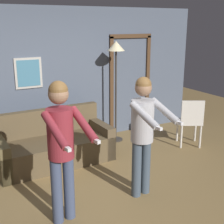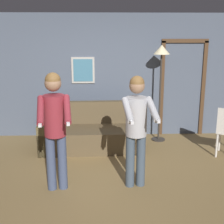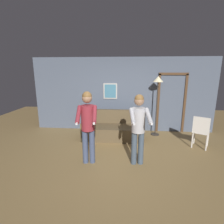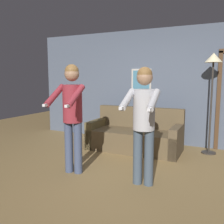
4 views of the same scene
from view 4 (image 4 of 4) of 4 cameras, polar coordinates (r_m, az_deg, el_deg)
ground_plane at (r=3.96m, az=1.39°, el=-14.46°), size 12.00×12.00×0.00m
back_wall_assembly at (r=5.83m, az=11.08°, el=5.69°), size 6.40×0.10×2.60m
couch at (r=5.28m, az=5.28°, el=-5.61°), size 1.92×0.89×0.87m
torchiere_lamp at (r=5.22m, az=22.08°, el=8.82°), size 0.33×0.33×1.97m
person_standing_left at (r=3.89m, az=-9.13°, el=0.81°), size 0.49×0.70×1.71m
person_standing_right at (r=3.43m, az=7.25°, el=-0.78°), size 0.48×0.70×1.65m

